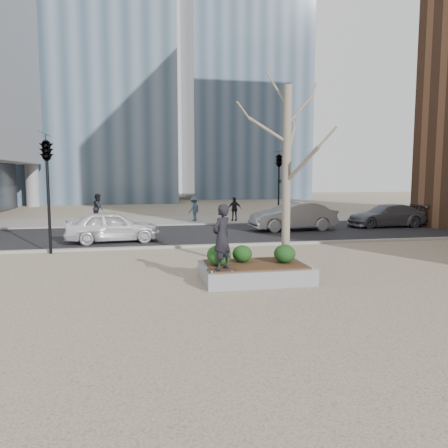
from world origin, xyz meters
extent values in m
plane|color=tan|center=(0.00, 0.00, 0.00)|extent=(120.00, 120.00, 0.00)
cube|color=black|center=(0.00, 10.00, 0.01)|extent=(60.00, 8.00, 0.02)
cube|color=gray|center=(0.00, 17.00, 0.01)|extent=(60.00, 6.00, 0.02)
cube|color=gray|center=(1.00, 0.00, 0.23)|extent=(3.00, 2.00, 0.45)
cube|color=#382314|center=(1.00, 0.00, 0.47)|extent=(2.70, 1.70, 0.04)
ellipsoid|color=#133E16|center=(-0.05, -0.08, 0.78)|extent=(0.68, 0.68, 0.57)
ellipsoid|color=#103410|center=(0.68, 0.24, 0.73)|extent=(0.57, 0.57, 0.49)
ellipsoid|color=#103514|center=(1.84, -0.11, 0.75)|extent=(0.62, 0.62, 0.52)
imported|color=black|center=(-0.10, -0.74, 1.37)|extent=(0.74, 0.71, 1.70)
imported|color=white|center=(-3.33, 8.05, 0.71)|extent=(4.19, 1.97, 1.39)
imported|color=gray|center=(5.94, 10.45, 0.78)|extent=(4.68, 1.88, 1.51)
imported|color=slate|center=(11.79, 10.98, 0.67)|extent=(4.50, 1.91, 1.30)
imported|color=black|center=(-4.68, 16.85, 0.92)|extent=(0.87, 1.01, 1.79)
imported|color=#385165|center=(1.34, 16.29, 0.81)|extent=(1.11, 1.15, 1.58)
imported|color=black|center=(3.93, 15.84, 0.79)|extent=(0.90, 0.39, 1.53)
cube|color=slate|center=(-6.00, 42.00, 22.50)|extent=(16.00, 16.00, 45.00)
camera|label=1|loc=(-2.21, -11.71, 2.96)|focal=35.00mm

